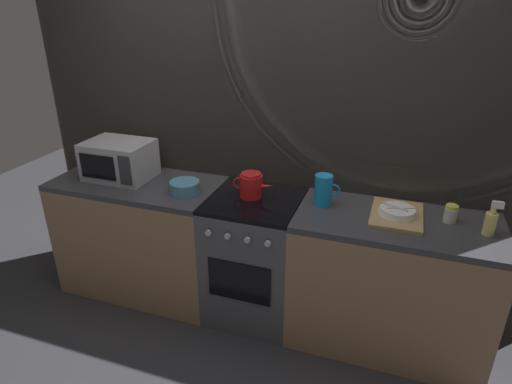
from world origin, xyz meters
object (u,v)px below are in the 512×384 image
(mixing_bowl, at_px, (185,187))
(spice_jar, at_px, (451,214))
(dish_pile, at_px, (397,213))
(spray_bottle, at_px, (491,222))
(kettle, at_px, (251,185))
(stove_unit, at_px, (255,257))
(pitcher, at_px, (324,190))
(microwave, at_px, (119,160))

(mixing_bowl, xyz_separation_m, spice_jar, (1.66, 0.14, 0.01))
(dish_pile, xyz_separation_m, spray_bottle, (0.49, -0.05, 0.06))
(mixing_bowl, xyz_separation_m, dish_pile, (1.36, 0.10, -0.02))
(kettle, xyz_separation_m, spice_jar, (1.22, 0.06, -0.03))
(stove_unit, xyz_separation_m, pitcher, (0.43, 0.06, 0.55))
(spray_bottle, bearing_deg, spice_jar, 154.34)
(microwave, relative_size, dish_pile, 1.15)
(mixing_bowl, distance_m, spray_bottle, 1.85)
(pitcher, distance_m, spray_bottle, 0.95)
(stove_unit, xyz_separation_m, spice_jar, (1.18, 0.08, 0.50))
(spray_bottle, bearing_deg, kettle, 178.50)
(mixing_bowl, height_order, spray_bottle, spray_bottle)
(kettle, bearing_deg, spray_bottle, -1.50)
(stove_unit, height_order, mixing_bowl, mixing_bowl)
(spice_jar, height_order, spray_bottle, spray_bottle)
(stove_unit, distance_m, spice_jar, 1.29)
(pitcher, relative_size, dish_pile, 0.50)
(microwave, xyz_separation_m, spice_jar, (2.23, 0.05, -0.08))
(kettle, distance_m, pitcher, 0.47)
(kettle, distance_m, spray_bottle, 1.41)
(microwave, bearing_deg, spice_jar, 1.33)
(stove_unit, relative_size, pitcher, 4.50)
(dish_pile, distance_m, spice_jar, 0.30)
(microwave, relative_size, mixing_bowl, 2.30)
(mixing_bowl, height_order, dish_pile, mixing_bowl)
(pitcher, bearing_deg, spice_jar, 1.45)
(microwave, distance_m, mixing_bowl, 0.58)
(stove_unit, relative_size, mixing_bowl, 4.50)
(pitcher, height_order, dish_pile, pitcher)
(mixing_bowl, relative_size, pitcher, 1.00)
(dish_pile, bearing_deg, pitcher, 177.32)
(microwave, relative_size, spray_bottle, 2.27)
(kettle, xyz_separation_m, spray_bottle, (1.41, -0.04, -0.00))
(microwave, distance_m, spice_jar, 2.23)
(microwave, bearing_deg, spray_bottle, -0.97)
(dish_pile, bearing_deg, spice_jar, 7.71)
(microwave, bearing_deg, dish_pile, 0.35)
(dish_pile, xyz_separation_m, spice_jar, (0.30, 0.04, 0.03))
(dish_pile, distance_m, spray_bottle, 0.50)
(stove_unit, bearing_deg, mixing_bowl, -172.95)
(kettle, height_order, spray_bottle, spray_bottle)
(stove_unit, height_order, pitcher, pitcher)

